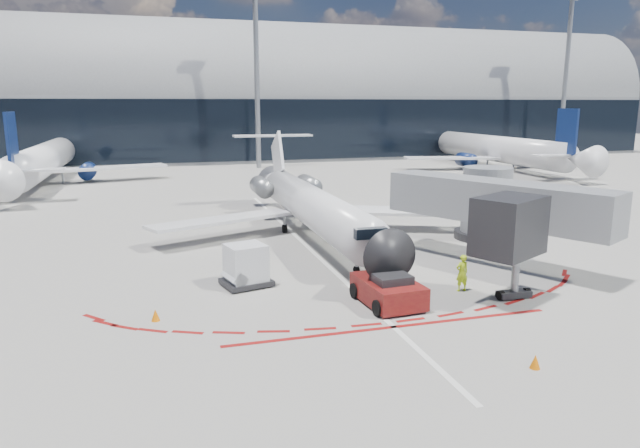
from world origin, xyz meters
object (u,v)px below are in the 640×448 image
object	(u,v)px
pushback_tug	(388,290)
ramp_worker	(462,273)
regional_jet	(309,203)
uld_container	(246,266)

from	to	relation	value
pushback_tug	ramp_worker	bearing A→B (deg)	5.83
regional_jet	pushback_tug	world-z (taller)	regional_jet
ramp_worker	uld_container	distance (m)	10.54
uld_container	regional_jet	bearing A→B (deg)	44.82
regional_jet	ramp_worker	xyz separation A→B (m)	(4.05, -13.49, -1.34)
pushback_tug	ramp_worker	size ratio (longest dim) A/B	3.18
ramp_worker	uld_container	xyz separation A→B (m)	(-9.89, 3.64, 0.14)
ramp_worker	regional_jet	bearing A→B (deg)	-78.10
regional_jet	uld_container	xyz separation A→B (m)	(-5.84, -9.85, -1.20)
regional_jet	uld_container	bearing A→B (deg)	-120.66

